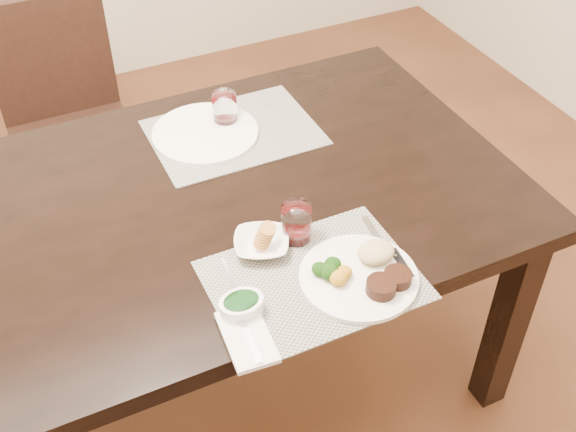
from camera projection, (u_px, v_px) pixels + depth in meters
name	position (u px, v px, depth m)	size (l,w,h in m)	color
ground_plane	(165.00, 398.00, 2.27)	(4.50, 4.50, 0.00)	#412214
dining_table	(136.00, 245.00, 1.82)	(2.00, 1.00, 0.75)	black
chair_far	(67.00, 114.00, 2.56)	(0.42, 0.42, 0.90)	black
placemat_near	(313.00, 280.00, 1.62)	(0.46, 0.34, 0.00)	gray
placemat_far	(234.00, 132.00, 2.05)	(0.46, 0.34, 0.00)	gray
dinner_plate	(364.00, 273.00, 1.61)	(0.27, 0.27, 0.05)	white
napkin_fork	(247.00, 337.00, 1.49)	(0.10, 0.17, 0.02)	white
steak_knife	(395.00, 257.00, 1.66)	(0.03, 0.23, 0.01)	white
cracker_bowl	(261.00, 243.00, 1.68)	(0.17, 0.17, 0.06)	white
sauce_ramekin	(241.00, 306.00, 1.53)	(0.10, 0.15, 0.08)	white
wine_glass_near	(296.00, 224.00, 1.69)	(0.07, 0.07, 0.10)	white
far_plate	(205.00, 133.00, 2.03)	(0.30, 0.30, 0.01)	white
wine_glass_far	(225.00, 110.00, 2.05)	(0.07, 0.07, 0.10)	white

